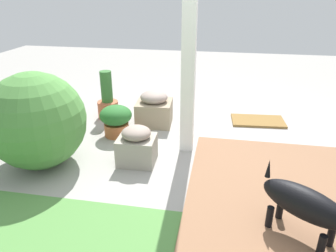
# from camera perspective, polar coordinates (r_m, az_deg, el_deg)

# --- Properties ---
(ground_plane) EXTENTS (12.00, 12.00, 0.00)m
(ground_plane) POSITION_cam_1_polar(r_m,az_deg,el_deg) (3.52, 6.79, -5.20)
(ground_plane) COLOR #999590
(brick_path) EXTENTS (1.80, 2.40, 0.02)m
(brick_path) POSITION_cam_1_polar(r_m,az_deg,el_deg) (2.92, 21.58, -13.48)
(brick_path) COLOR #875F44
(brick_path) RESTS_ON ground
(porch_pillar) EXTENTS (0.14, 0.14, 2.31)m
(porch_pillar) POSITION_cam_1_polar(r_m,az_deg,el_deg) (3.27, 3.80, 14.23)
(porch_pillar) COLOR white
(porch_pillar) RESTS_ON ground
(stone_planter_nearest) EXTENTS (0.49, 0.47, 0.46)m
(stone_planter_nearest) POSITION_cam_1_polar(r_m,az_deg,el_deg) (4.21, -2.48, 3.08)
(stone_planter_nearest) COLOR gray
(stone_planter_nearest) RESTS_ON ground
(stone_planter_mid) EXTENTS (0.39, 0.34, 0.41)m
(stone_planter_mid) POSITION_cam_1_polar(r_m,az_deg,el_deg) (3.29, -5.61, -3.56)
(stone_planter_mid) COLOR gray
(stone_planter_mid) RESTS_ON ground
(round_shrub) EXTENTS (0.97, 0.97, 0.97)m
(round_shrub) POSITION_cam_1_polar(r_m,az_deg,el_deg) (3.38, -22.50, 0.87)
(round_shrub) COLOR #4A843C
(round_shrub) RESTS_ON ground
(terracotta_pot_broad) EXTENTS (0.39, 0.39, 0.38)m
(terracotta_pot_broad) POSITION_cam_1_polar(r_m,az_deg,el_deg) (3.92, -9.30, 1.20)
(terracotta_pot_broad) COLOR #A05530
(terracotta_pot_broad) RESTS_ON ground
(terracotta_pot_tall) EXTENTS (0.28, 0.28, 0.66)m
(terracotta_pot_tall) POSITION_cam_1_polar(r_m,az_deg,el_deg) (4.48, -10.78, 4.32)
(terracotta_pot_tall) COLOR #AD5B3B
(terracotta_pot_tall) RESTS_ON ground
(terracotta_pot_spiky) EXTENTS (0.24, 0.24, 0.60)m
(terracotta_pot_spiky) POSITION_cam_1_polar(r_m,az_deg,el_deg) (4.46, -19.26, 4.00)
(terracotta_pot_spiky) COLOR #B35B34
(terracotta_pot_spiky) RESTS_ON ground
(dog) EXTENTS (0.70, 0.60, 0.54)m
(dog) POSITION_cam_1_polar(r_m,az_deg,el_deg) (2.46, 24.39, -12.93)
(dog) COLOR black
(dog) RESTS_ON ground
(doormat) EXTENTS (0.73, 0.46, 0.03)m
(doormat) POSITION_cam_1_polar(r_m,az_deg,el_deg) (4.50, 15.81, 0.89)
(doormat) COLOR olive
(doormat) RESTS_ON ground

